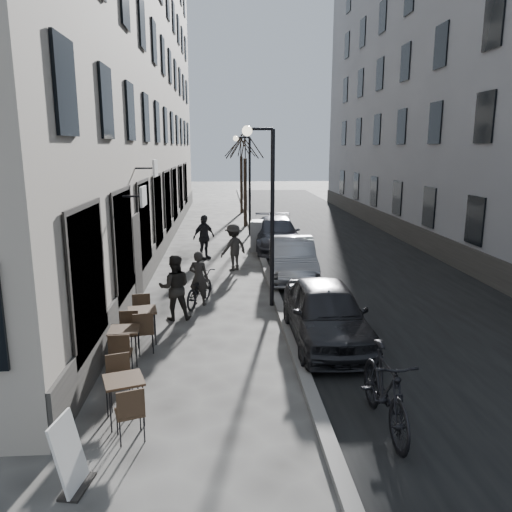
{
  "coord_description": "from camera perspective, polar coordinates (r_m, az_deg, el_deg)",
  "views": [
    {
      "loc": [
        -1.37,
        -7.86,
        4.52
      ],
      "look_at": [
        -0.56,
        4.55,
        1.8
      ],
      "focal_mm": 35.0,
      "sensor_mm": 36.0,
      "label": 1
    }
  ],
  "objects": [
    {
      "name": "bicycle",
      "position": [
        14.65,
        -6.52,
        -3.7
      ],
      "size": [
        1.21,
        1.98,
        0.98
      ],
      "primitive_type": "imported",
      "rotation": [
        0.0,
        0.0,
        2.82
      ],
      "color": "black",
      "rests_on": "ground"
    },
    {
      "name": "tree_far",
      "position": [
        34.88,
        -1.71,
        12.56
      ],
      "size": [
        2.4,
        2.4,
        5.7
      ],
      "color": "black",
      "rests_on": "ground"
    },
    {
      "name": "road",
      "position": [
        24.84,
        8.45,
        1.72
      ],
      "size": [
        7.3,
        60.0,
        0.0
      ],
      "primitive_type": "cube",
      "color": "black",
      "rests_on": "ground"
    },
    {
      "name": "ground",
      "position": [
        9.17,
        5.59,
        -17.26
      ],
      "size": [
        120.0,
        120.0,
        0.0
      ],
      "primitive_type": "plane",
      "color": "#3D3A37",
      "rests_on": "ground"
    },
    {
      "name": "kerb",
      "position": [
        24.32,
        0.01,
        1.77
      ],
      "size": [
        0.25,
        60.0,
        0.12
      ],
      "primitive_type": "cube",
      "color": "slate",
      "rests_on": "ground"
    },
    {
      "name": "utility_cabinet",
      "position": [
        22.17,
        0.11,
        2.34
      ],
      "size": [
        0.64,
        0.97,
        1.34
      ],
      "primitive_type": "cube",
      "rotation": [
        0.0,
        0.0,
        -0.17
      ],
      "color": "slate",
      "rests_on": "ground"
    },
    {
      "name": "car_near",
      "position": [
        11.89,
        8.0,
        -6.41
      ],
      "size": [
        1.72,
        4.25,
        1.44
      ],
      "primitive_type": "imported",
      "rotation": [
        0.0,
        0.0,
        0.0
      ],
      "color": "black",
      "rests_on": "ground"
    },
    {
      "name": "car_far",
      "position": [
        22.42,
        2.37,
        2.54
      ],
      "size": [
        2.07,
        4.92,
        1.42
      ],
      "primitive_type": "imported",
      "rotation": [
        0.0,
        0.0,
        -0.02
      ],
      "color": "#3B3C45",
      "rests_on": "ground"
    },
    {
      "name": "bistro_set_b",
      "position": [
        11.11,
        -14.76,
        -9.48
      ],
      "size": [
        0.66,
        1.55,
        0.91
      ],
      "rotation": [
        0.0,
        0.0,
        0.05
      ],
      "color": "black",
      "rests_on": "ground"
    },
    {
      "name": "bistro_set_a",
      "position": [
        8.9,
        -14.79,
        -15.16
      ],
      "size": [
        0.9,
        1.59,
        0.91
      ],
      "rotation": [
        0.0,
        0.0,
        0.33
      ],
      "color": "black",
      "rests_on": "ground"
    },
    {
      "name": "pedestrian_far",
      "position": [
        20.51,
        -5.97,
        2.16
      ],
      "size": [
        1.1,
        1.04,
        1.83
      ],
      "primitive_type": "imported",
      "rotation": [
        0.0,
        0.0,
        0.72
      ],
      "color": "black",
      "rests_on": "ground"
    },
    {
      "name": "moped",
      "position": [
        8.6,
        14.54,
        -14.57
      ],
      "size": [
        0.65,
        2.28,
        1.37
      ],
      "primitive_type": "imported",
      "rotation": [
        0.0,
        0.0,
        0.0
      ],
      "color": "black",
      "rests_on": "ground"
    },
    {
      "name": "pedestrian_mid",
      "position": [
        18.58,
        -2.58,
        1.01
      ],
      "size": [
        1.29,
        1.21,
        1.75
      ],
      "primitive_type": "imported",
      "rotation": [
        0.0,
        0.0,
        3.81
      ],
      "color": "#2C2927",
      "rests_on": "ground"
    },
    {
      "name": "pedestrian_near",
      "position": [
        13.43,
        -9.27,
        -3.56
      ],
      "size": [
        0.9,
        0.73,
        1.76
      ],
      "primitive_type": "imported",
      "rotation": [
        0.0,
        0.0,
        3.22
      ],
      "color": "black",
      "rests_on": "ground"
    },
    {
      "name": "building_right",
      "position": [
        26.9,
        21.33,
        18.97
      ],
      "size": [
        4.0,
        35.0,
        16.0
      ],
      "primitive_type": "cube",
      "color": "slate",
      "rests_on": "ground"
    },
    {
      "name": "car_mid",
      "position": [
        17.46,
        4.14,
        -0.3
      ],
      "size": [
        1.75,
        4.38,
        1.42
      ],
      "primitive_type": "imported",
      "rotation": [
        0.0,
        0.0,
        -0.06
      ],
      "color": "gray",
      "rests_on": "ground"
    },
    {
      "name": "streetlamp_far",
      "position": [
        25.92,
        -1.11,
        9.33
      ],
      "size": [
        0.9,
        0.28,
        5.09
      ],
      "color": "black",
      "rests_on": "ground"
    },
    {
      "name": "tree_near",
      "position": [
        28.89,
        -1.26,
        12.62
      ],
      "size": [
        2.4,
        2.4,
        5.7
      ],
      "color": "black",
      "rests_on": "ground"
    },
    {
      "name": "bistro_set_c",
      "position": [
        12.13,
        -12.82,
        -7.38
      ],
      "size": [
        0.76,
        1.66,
        0.95
      ],
      "rotation": [
        0.0,
        0.0,
        0.18
      ],
      "color": "black",
      "rests_on": "ground"
    },
    {
      "name": "cyclist_rider",
      "position": [
        14.57,
        -6.55,
        -2.53
      ],
      "size": [
        0.68,
        0.55,
        1.6
      ],
      "primitive_type": "imported",
      "rotation": [
        0.0,
        0.0,
        2.82
      ],
      "color": "black",
      "rests_on": "ground"
    },
    {
      "name": "streetlamp_near",
      "position": [
        13.98,
        1.19,
        6.76
      ],
      "size": [
        0.9,
        0.28,
        5.09
      ],
      "color": "black",
      "rests_on": "ground"
    },
    {
      "name": "building_left",
      "position": [
        25.04,
        -15.31,
        19.91
      ],
      "size": [
        4.0,
        35.0,
        16.0
      ],
      "primitive_type": "cube",
      "color": "#A59A8A",
      "rests_on": "ground"
    },
    {
      "name": "sign_board",
      "position": [
        7.62,
        -20.43,
        -21.06
      ],
      "size": [
        0.45,
        0.64,
        1.03
      ],
      "rotation": [
        0.0,
        0.0,
        -0.18
      ],
      "color": "black",
      "rests_on": "ground"
    }
  ]
}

